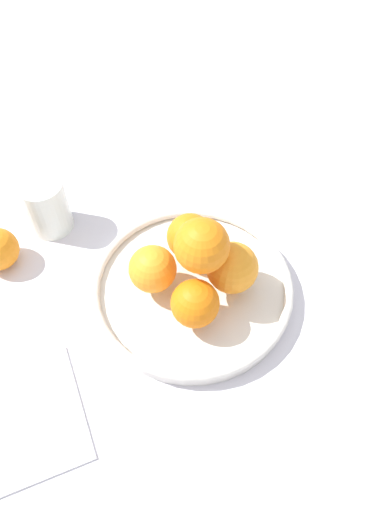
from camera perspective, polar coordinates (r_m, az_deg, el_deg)
name	(u,v)px	position (r m, az deg, el deg)	size (l,w,h in m)	color
ground_plane	(192,294)	(0.79, 0.00, -4.34)	(4.00, 4.00, 0.00)	silver
fruit_bowl	(192,288)	(0.77, 0.00, -3.72)	(0.31, 0.31, 0.03)	silver
orange_pile	(196,262)	(0.72, 0.51, -0.75)	(0.16, 0.16, 0.14)	orange
drinking_glass	(46,206)	(0.87, -16.31, 5.55)	(0.07, 0.07, 0.10)	silver
napkin_folded	(17,421)	(0.74, -19.40, -17.32)	(0.17, 0.17, 0.01)	white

